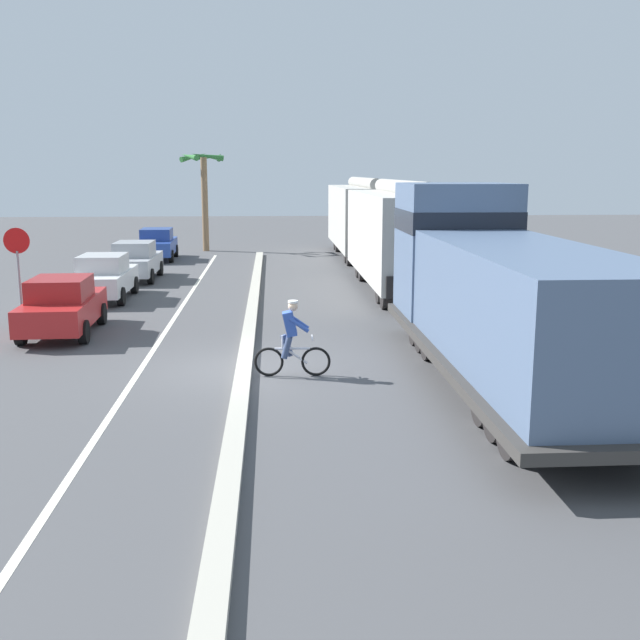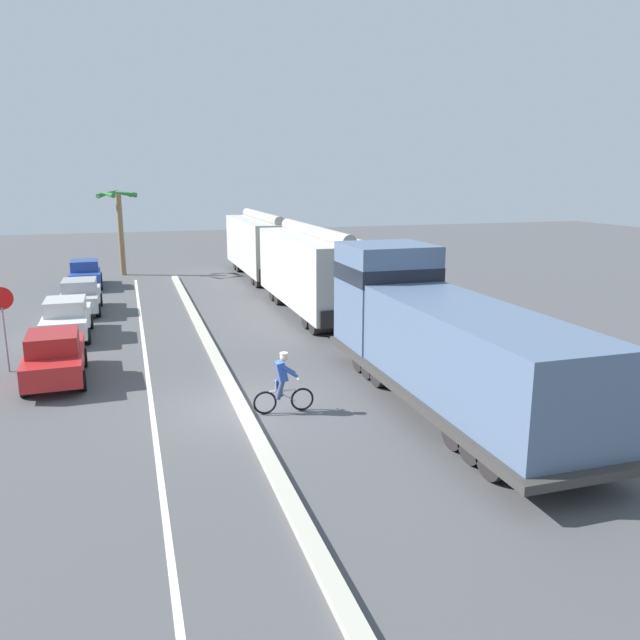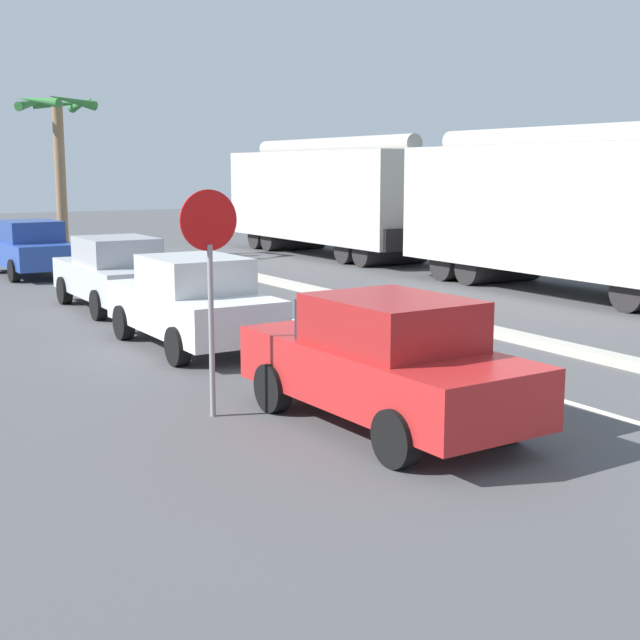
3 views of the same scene
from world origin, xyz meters
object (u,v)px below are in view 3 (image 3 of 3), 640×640
object	(u,v)px
stop_sign	(209,259)
palm_tree_near	(59,137)
hopper_car_middle	(330,198)
parked_car_white	(192,302)
hopper_car_lead	(576,211)
parked_car_red	(385,362)
parked_car_silver	(116,273)
parked_car_blue	(30,248)

from	to	relation	value
stop_sign	palm_tree_near	distance (m)	21.25
hopper_car_middle	parked_car_white	size ratio (longest dim) A/B	2.52
stop_sign	hopper_car_lead	bearing A→B (deg)	24.30
parked_car_red	palm_tree_near	xyz separation A→B (m)	(2.10, 22.32, 3.36)
hopper_car_lead	parked_car_silver	distance (m)	11.23
hopper_car_middle	parked_car_blue	xyz separation A→B (m)	(-10.74, -0.66, -1.26)
parked_car_silver	stop_sign	distance (m)	9.41
parked_car_silver	palm_tree_near	world-z (taller)	palm_tree_near
hopper_car_middle	parked_car_red	bearing A→B (deg)	-119.81
parked_car_white	parked_car_silver	size ratio (longest dim) A/B	1.00
hopper_car_lead	hopper_car_middle	size ratio (longest dim) A/B	1.00
hopper_car_middle	palm_tree_near	size ratio (longest dim) A/B	1.88
palm_tree_near	parked_car_silver	bearing A→B (deg)	-99.58
hopper_car_middle	stop_sign	size ratio (longest dim) A/B	3.68
parked_car_silver	parked_car_red	bearing A→B (deg)	-90.75
stop_sign	parked_car_red	bearing A→B (deg)	-43.14
hopper_car_lead	parked_car_white	bearing A→B (deg)	-173.06
parked_car_red	stop_sign	bearing A→B (deg)	136.86
hopper_car_lead	parked_car_blue	xyz separation A→B (m)	(-10.74, 10.94, -1.26)
parked_car_white	hopper_car_lead	bearing A→B (deg)	6.94
parked_car_white	parked_car_blue	xyz separation A→B (m)	(0.06, 12.26, 0.00)
palm_tree_near	parked_car_white	bearing A→B (deg)	-97.55
parked_car_blue	stop_sign	xyz separation A→B (m)	(-1.59, -16.51, 1.21)
parked_car_blue	stop_sign	world-z (taller)	stop_sign
hopper_car_lead	stop_sign	world-z (taller)	hopper_car_lead
hopper_car_middle	parked_car_silver	distance (m)	13.31
parked_car_red	parked_car_white	bearing A→B (deg)	90.90
hopper_car_middle	palm_tree_near	world-z (taller)	palm_tree_near
hopper_car_lead	parked_car_red	world-z (taller)	hopper_car_lead
parked_car_blue	parked_car_silver	bearing A→B (deg)	-88.65
hopper_car_middle	parked_car_blue	distance (m)	10.83
palm_tree_near	stop_sign	bearing A→B (deg)	-100.14
stop_sign	palm_tree_near	world-z (taller)	palm_tree_near
parked_car_blue	parked_car_white	bearing A→B (deg)	-90.27
parked_car_blue	parked_car_red	bearing A→B (deg)	-89.90
parked_car_red	palm_tree_near	world-z (taller)	palm_tree_near
parked_car_white	parked_car_silver	xyz separation A→B (m)	(0.23, 4.92, 0.00)
parked_car_blue	palm_tree_near	bearing A→B (deg)	63.57
parked_car_red	parked_car_silver	xyz separation A→B (m)	(0.14, 10.68, 0.00)
parked_car_red	parked_car_white	distance (m)	5.77
parked_car_silver	stop_sign	size ratio (longest dim) A/B	1.46
hopper_car_lead	parked_car_white	size ratio (longest dim) A/B	2.52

